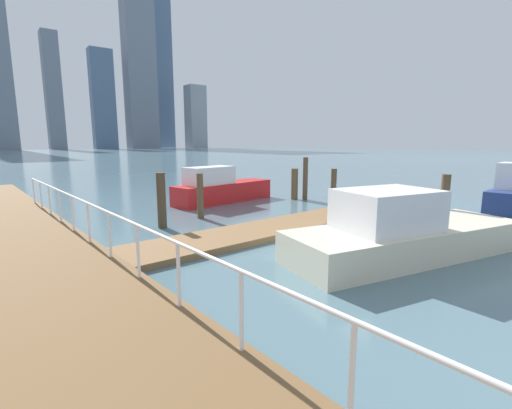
# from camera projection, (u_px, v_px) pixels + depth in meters

# --- Properties ---
(ground_plane) EXTENTS (300.00, 300.00, 0.00)m
(ground_plane) POSITION_uv_depth(u_px,v_px,m) (117.00, 207.00, 16.88)
(ground_plane) COLOR slate
(floating_dock) EXTENTS (11.93, 2.00, 0.18)m
(floating_dock) POSITION_uv_depth(u_px,v_px,m) (273.00, 228.00, 12.31)
(floating_dock) COLOR olive
(floating_dock) RESTS_ON ground_plane
(boardwalk_railing) EXTENTS (0.06, 24.52, 1.08)m
(boardwalk_railing) POSITION_uv_depth(u_px,v_px,m) (155.00, 245.00, 6.26)
(boardwalk_railing) COLOR white
(boardwalk_railing) RESTS_ON boardwalk
(dock_piling_0) EXTENTS (0.31, 0.31, 1.96)m
(dock_piling_0) POSITION_uv_depth(u_px,v_px,m) (161.00, 201.00, 12.58)
(dock_piling_0) COLOR #473826
(dock_piling_0) RESTS_ON ground_plane
(dock_piling_1) EXTENTS (0.26, 0.26, 2.23)m
(dock_piling_1) POSITION_uv_depth(u_px,v_px,m) (305.00, 179.00, 18.77)
(dock_piling_1) COLOR brown
(dock_piling_1) RESTS_ON ground_plane
(dock_piling_2) EXTENTS (0.30, 0.30, 1.65)m
(dock_piling_2) POSITION_uv_depth(u_px,v_px,m) (334.00, 184.00, 18.73)
(dock_piling_2) COLOR brown
(dock_piling_2) RESTS_ON ground_plane
(dock_piling_3) EXTENTS (0.36, 0.36, 1.64)m
(dock_piling_3) POSITION_uv_depth(u_px,v_px,m) (294.00, 184.00, 18.97)
(dock_piling_3) COLOR brown
(dock_piling_3) RESTS_ON ground_plane
(dock_piling_4) EXTENTS (0.26, 0.26, 1.80)m
(dock_piling_4) POSITION_uv_depth(u_px,v_px,m) (200.00, 196.00, 14.19)
(dock_piling_4) COLOR brown
(dock_piling_4) RESTS_ON ground_plane
(dock_piling_5) EXTENTS (0.28, 0.28, 1.97)m
(dock_piling_5) POSITION_uv_depth(u_px,v_px,m) (444.00, 204.00, 11.87)
(dock_piling_5) COLOR #473826
(dock_piling_5) RESTS_ON ground_plane
(moored_boat_1) EXTENTS (5.75, 2.16, 1.83)m
(moored_boat_1) POSITION_uv_depth(u_px,v_px,m) (221.00, 188.00, 18.12)
(moored_boat_1) COLOR red
(moored_boat_1) RESTS_ON ground_plane
(moored_boat_2) EXTENTS (7.20, 3.78, 1.82)m
(moored_boat_2) POSITION_uv_depth(u_px,v_px,m) (402.00, 233.00, 9.47)
(moored_boat_2) COLOR beige
(moored_boat_2) RESTS_ON ground_plane
(skyline_tower_3) EXTENTS (6.58, 7.76, 46.72)m
(skyline_tower_3) POSITION_uv_depth(u_px,v_px,m) (53.00, 92.00, 146.97)
(skyline_tower_3) COLOR slate
(skyline_tower_3) RESTS_ON ground_plane
(skyline_tower_4) EXTENTS (10.02, 6.83, 42.87)m
(skyline_tower_4) POSITION_uv_depth(u_px,v_px,m) (103.00, 100.00, 158.69)
(skyline_tower_4) COLOR slate
(skyline_tower_4) RESTS_ON ground_plane
(skyline_tower_5) EXTENTS (13.79, 7.87, 77.32)m
(skyline_tower_5) POSITION_uv_depth(u_px,v_px,m) (140.00, 65.00, 167.66)
(skyline_tower_5) COLOR slate
(skyline_tower_5) RESTS_ON ground_plane
(skyline_tower_6) EXTENTS (12.27, 10.21, 86.96)m
(skyline_tower_6) POSITION_uv_depth(u_px,v_px,m) (158.00, 63.00, 185.30)
(skyline_tower_6) COLOR slate
(skyline_tower_6) RESTS_ON ground_plane
(skyline_tower_7) EXTENTS (9.49, 8.44, 31.80)m
(skyline_tower_7) POSITION_uv_depth(u_px,v_px,m) (196.00, 117.00, 187.71)
(skyline_tower_7) COLOR #8C939E
(skyline_tower_7) RESTS_ON ground_plane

